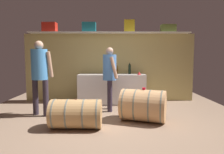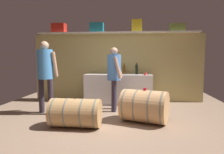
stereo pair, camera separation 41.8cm
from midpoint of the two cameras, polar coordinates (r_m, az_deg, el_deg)
The scene contains 17 objects.
ground_plane at distance 4.64m, azimuth 2.11°, elevation -11.36°, with size 6.30×8.23×0.02m, color #8A6F59.
back_wall_panel at distance 6.33m, azimuth 3.28°, elevation 2.60°, with size 5.10×0.10×2.03m, color tan.
high_shelf_board at distance 6.21m, azimuth 3.27°, elevation 12.08°, with size 4.70×0.40×0.03m, color silver.
toolcase_red at distance 6.55m, azimuth -12.59°, elevation 12.98°, with size 0.40×0.28×0.28m, color red.
toolcase_teal at distance 6.29m, azimuth -2.26°, elevation 13.44°, with size 0.39×0.26×0.28m, color #1A7383.
toolcase_yellow at distance 6.24m, azimuth 8.85°, elevation 13.76°, with size 0.30×0.24×0.35m, color yellow.
toolcase_olive at distance 6.39m, azimuth 19.38°, elevation 12.73°, with size 0.41×0.26×0.22m, color olive.
work_cabinet at distance 6.00m, azimuth 3.79°, elevation -3.25°, with size 1.90×0.65×0.85m, color silver.
wine_bottle_amber at distance 6.19m, azimuth 5.26°, elevation 2.20°, with size 0.07×0.07×0.31m.
wine_bottle_dark at distance 5.98m, azimuth 8.79°, elevation 2.21°, with size 0.08×0.08×0.33m.
wine_glass at distance 5.79m, azimuth 3.53°, elevation 1.58°, with size 0.08×0.08×0.14m.
red_funnel at distance 5.75m, azimuth 11.34°, elevation 0.99°, with size 0.11×0.11×0.09m, color red.
wine_barrel_near at distance 4.36m, azimuth 11.68°, elevation -7.90°, with size 1.07×0.91×0.67m.
wine_barrel_far at distance 4.02m, azimuth -7.07°, elevation -9.80°, with size 0.96×0.57×0.56m.
tasting_cup at distance 4.29m, azimuth 11.85°, elevation -3.30°, with size 0.07×0.07×0.04m, color red.
winemaker_pouring at distance 5.02m, azimuth -15.63°, elevation 1.97°, with size 0.54×0.48×1.70m.
visitor_tasting at distance 5.13m, azimuth 2.98°, elevation 1.36°, with size 0.38×0.47×1.57m.
Camera 2 is at (0.50, -3.79, 1.34)m, focal length 33.22 mm.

